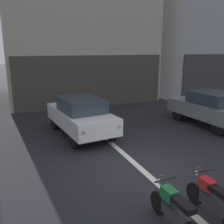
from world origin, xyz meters
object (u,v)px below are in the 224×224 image
at_px(car_grey_parked_kerbside, 210,107).
at_px(motorcycle_green_row_leftmost, 174,209).
at_px(motorcycle_red_row_left_mid, 213,199).
at_px(car_white_crossing_near, 81,115).

xyz_separation_m(car_grey_parked_kerbside, motorcycle_green_row_leftmost, (-5.94, -5.36, -0.43)).
distance_m(motorcycle_green_row_leftmost, motorcycle_red_row_left_mid, 0.99).
bearing_deg(car_white_crossing_near, motorcycle_red_row_left_mid, -80.00).
height_order(car_white_crossing_near, motorcycle_green_row_leftmost, car_white_crossing_near).
xyz_separation_m(car_white_crossing_near, car_grey_parked_kerbside, (6.07, -1.02, 0.00)).
xyz_separation_m(car_grey_parked_kerbside, motorcycle_red_row_left_mid, (-4.94, -5.37, -0.43)).
relative_size(car_white_crossing_near, motorcycle_green_row_leftmost, 2.55).
bearing_deg(motorcycle_green_row_leftmost, car_grey_parked_kerbside, 42.09).
bearing_deg(car_white_crossing_near, motorcycle_green_row_leftmost, -88.82).
distance_m(car_grey_parked_kerbside, motorcycle_green_row_leftmost, 8.01).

